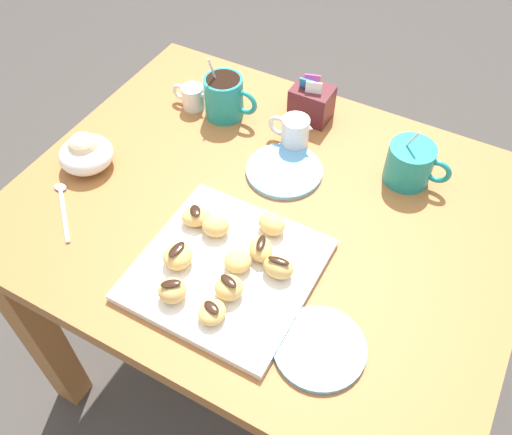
# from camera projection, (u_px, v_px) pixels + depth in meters

# --- Properties ---
(ground_plane) EXTENTS (8.00, 8.00, 0.00)m
(ground_plane) POSITION_uv_depth(u_px,v_px,m) (263.00, 362.00, 1.63)
(ground_plane) COLOR #423D38
(dining_table) EXTENTS (1.00, 0.79, 0.71)m
(dining_table) POSITION_uv_depth(u_px,v_px,m) (266.00, 245.00, 1.19)
(dining_table) COLOR #A36633
(dining_table) RESTS_ON ground_plane
(pastry_plate_square) EXTENTS (0.30, 0.30, 0.02)m
(pastry_plate_square) POSITION_uv_depth(u_px,v_px,m) (227.00, 269.00, 0.98)
(pastry_plate_square) COLOR silver
(pastry_plate_square) RESTS_ON dining_table
(coffee_mug_teal_left) EXTENTS (0.13, 0.09, 0.15)m
(coffee_mug_teal_left) POSITION_uv_depth(u_px,v_px,m) (225.00, 96.00, 1.23)
(coffee_mug_teal_left) COLOR teal
(coffee_mug_teal_left) RESTS_ON dining_table
(coffee_mug_teal_right) EXTENTS (0.13, 0.09, 0.13)m
(coffee_mug_teal_right) POSITION_uv_depth(u_px,v_px,m) (411.00, 163.00, 1.10)
(coffee_mug_teal_right) COLOR teal
(coffee_mug_teal_right) RESTS_ON dining_table
(cream_pitcher_white) EXTENTS (0.10, 0.06, 0.07)m
(cream_pitcher_white) POSITION_uv_depth(u_px,v_px,m) (295.00, 131.00, 1.17)
(cream_pitcher_white) COLOR silver
(cream_pitcher_white) RESTS_ON dining_table
(sugar_caddy) EXTENTS (0.09, 0.07, 0.11)m
(sugar_caddy) POSITION_uv_depth(u_px,v_px,m) (311.00, 103.00, 1.23)
(sugar_caddy) COLOR #561E23
(sugar_caddy) RESTS_ON dining_table
(ice_cream_bowl) EXTENTS (0.11, 0.11, 0.08)m
(ice_cream_bowl) POSITION_uv_depth(u_px,v_px,m) (86.00, 153.00, 1.13)
(ice_cream_bowl) COLOR silver
(ice_cream_bowl) RESTS_ON dining_table
(chocolate_sauce_pitcher) EXTENTS (0.09, 0.05, 0.06)m
(chocolate_sauce_pitcher) POSITION_uv_depth(u_px,v_px,m) (192.00, 96.00, 1.27)
(chocolate_sauce_pitcher) COLOR silver
(chocolate_sauce_pitcher) RESTS_ON dining_table
(saucer_sky_left) EXTENTS (0.15, 0.15, 0.01)m
(saucer_sky_left) POSITION_uv_depth(u_px,v_px,m) (320.00, 348.00, 0.88)
(saucer_sky_left) COLOR #66A8DB
(saucer_sky_left) RESTS_ON dining_table
(saucer_sky_right) EXTENTS (0.16, 0.16, 0.01)m
(saucer_sky_right) POSITION_uv_depth(u_px,v_px,m) (284.00, 171.00, 1.14)
(saucer_sky_right) COLOR #66A8DB
(saucer_sky_right) RESTS_ON dining_table
(loose_spoon_near_saucer) EXTENTS (0.13, 0.11, 0.01)m
(loose_spoon_near_saucer) POSITION_uv_depth(u_px,v_px,m) (63.00, 204.00, 1.08)
(loose_spoon_near_saucer) COLOR silver
(loose_spoon_near_saucer) RESTS_ON dining_table
(beignet_0) EXTENTS (0.07, 0.07, 0.03)m
(beignet_0) POSITION_uv_depth(u_px,v_px,m) (196.00, 217.00, 1.02)
(beignet_0) COLOR #E5B260
(beignet_0) RESTS_ON pastry_plate_square
(chocolate_drizzle_0) EXTENTS (0.03, 0.04, 0.00)m
(chocolate_drizzle_0) POSITION_uv_depth(u_px,v_px,m) (195.00, 211.00, 1.01)
(chocolate_drizzle_0) COLOR black
(chocolate_drizzle_0) RESTS_ON beignet_0
(beignet_1) EXTENTS (0.07, 0.06, 0.04)m
(beignet_1) POSITION_uv_depth(u_px,v_px,m) (272.00, 224.00, 1.01)
(beignet_1) COLOR #E5B260
(beignet_1) RESTS_ON pastry_plate_square
(beignet_2) EXTENTS (0.06, 0.04, 0.04)m
(beignet_2) POSITION_uv_depth(u_px,v_px,m) (278.00, 268.00, 0.95)
(beignet_2) COLOR #E5B260
(beignet_2) RESTS_ON pastry_plate_square
(chocolate_drizzle_2) EXTENTS (0.04, 0.02, 0.00)m
(chocolate_drizzle_2) POSITION_uv_depth(u_px,v_px,m) (279.00, 261.00, 0.93)
(chocolate_drizzle_2) COLOR black
(chocolate_drizzle_2) RESTS_ON beignet_2
(beignet_3) EXTENTS (0.05, 0.05, 0.03)m
(beignet_3) POSITION_uv_depth(u_px,v_px,m) (212.00, 312.00, 0.89)
(beignet_3) COLOR #E5B260
(beignet_3) RESTS_ON pastry_plate_square
(chocolate_drizzle_3) EXTENTS (0.04, 0.03, 0.00)m
(chocolate_drizzle_3) POSITION_uv_depth(u_px,v_px,m) (211.00, 307.00, 0.88)
(chocolate_drizzle_3) COLOR black
(chocolate_drizzle_3) RESTS_ON beignet_3
(beignet_4) EXTENTS (0.07, 0.07, 0.04)m
(beignet_4) POSITION_uv_depth(u_px,v_px,m) (172.00, 291.00, 0.92)
(beignet_4) COLOR #E5B260
(beignet_4) RESTS_ON pastry_plate_square
(chocolate_drizzle_4) EXTENTS (0.04, 0.03, 0.00)m
(chocolate_drizzle_4) POSITION_uv_depth(u_px,v_px,m) (171.00, 284.00, 0.90)
(chocolate_drizzle_4) COLOR black
(chocolate_drizzle_4) RESTS_ON beignet_4
(beignet_5) EXTENTS (0.05, 0.05, 0.04)m
(beignet_5) POSITION_uv_depth(u_px,v_px,m) (229.00, 288.00, 0.92)
(beignet_5) COLOR #E5B260
(beignet_5) RESTS_ON pastry_plate_square
(chocolate_drizzle_5) EXTENTS (0.04, 0.03, 0.00)m
(chocolate_drizzle_5) POSITION_uv_depth(u_px,v_px,m) (228.00, 281.00, 0.90)
(chocolate_drizzle_5) COLOR black
(chocolate_drizzle_5) RESTS_ON beignet_5
(beignet_6) EXTENTS (0.07, 0.07, 0.03)m
(beignet_6) POSITION_uv_depth(u_px,v_px,m) (261.00, 249.00, 0.97)
(beignet_6) COLOR #E5B260
(beignet_6) RESTS_ON pastry_plate_square
(chocolate_drizzle_6) EXTENTS (0.02, 0.04, 0.00)m
(chocolate_drizzle_6) POSITION_uv_depth(u_px,v_px,m) (261.00, 243.00, 0.96)
(chocolate_drizzle_6) COLOR black
(chocolate_drizzle_6) RESTS_ON beignet_6
(beignet_7) EXTENTS (0.06, 0.06, 0.03)m
(beignet_7) POSITION_uv_depth(u_px,v_px,m) (238.00, 261.00, 0.96)
(beignet_7) COLOR #E5B260
(beignet_7) RESTS_ON pastry_plate_square
(beignet_8) EXTENTS (0.06, 0.06, 0.04)m
(beignet_8) POSITION_uv_depth(u_px,v_px,m) (216.00, 226.00, 1.01)
(beignet_8) COLOR #E5B260
(beignet_8) RESTS_ON pastry_plate_square
(beignet_9) EXTENTS (0.06, 0.06, 0.04)m
(beignet_9) POSITION_uv_depth(u_px,v_px,m) (178.00, 256.00, 0.96)
(beignet_9) COLOR #E5B260
(beignet_9) RESTS_ON pastry_plate_square
(chocolate_drizzle_9) EXTENTS (0.02, 0.04, 0.00)m
(chocolate_drizzle_9) POSITION_uv_depth(u_px,v_px,m) (177.00, 249.00, 0.95)
(chocolate_drizzle_9) COLOR black
(chocolate_drizzle_9) RESTS_ON beignet_9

